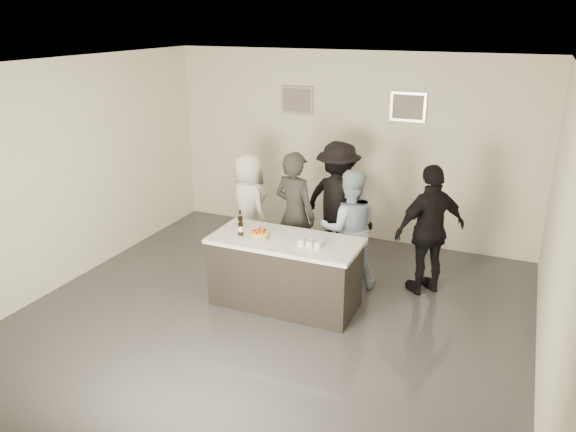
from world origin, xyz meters
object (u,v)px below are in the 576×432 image
(cake, at_px, (260,235))
(beer_bottle_a, at_px, (240,220))
(bar_counter, at_px, (285,272))
(beer_bottle_b, at_px, (241,225))
(person_guest_left, at_px, (249,206))
(person_guest_back, at_px, (338,201))
(person_main_blue, at_px, (349,229))
(person_guest_right, at_px, (430,230))
(person_main_black, at_px, (295,215))

(cake, distance_m, beer_bottle_a, 0.42)
(bar_counter, height_order, beer_bottle_b, beer_bottle_b)
(beer_bottle_b, relative_size, person_guest_left, 0.16)
(person_guest_back, bearing_deg, person_guest_left, 37.80)
(beer_bottle_a, height_order, person_guest_back, person_guest_back)
(beer_bottle_a, distance_m, person_main_blue, 1.46)
(bar_counter, bearing_deg, person_main_blue, 56.87)
(bar_counter, xyz_separation_m, beer_bottle_a, (-0.66, 0.08, 0.58))
(person_guest_right, bearing_deg, person_guest_left, -46.23)
(cake, height_order, person_guest_right, person_guest_right)
(beer_bottle_b, xyz_separation_m, person_main_blue, (1.12, 0.95, -0.22))
(person_guest_left, height_order, person_guest_back, person_guest_back)
(beer_bottle_a, xyz_separation_m, person_guest_left, (-0.45, 1.11, -0.23))
(person_guest_left, bearing_deg, person_guest_back, -126.08)
(cake, distance_m, person_guest_back, 1.84)
(beer_bottle_a, height_order, person_guest_left, person_guest_left)
(beer_bottle_a, xyz_separation_m, person_guest_back, (0.78, 1.62, -0.14))
(cake, relative_size, beer_bottle_a, 0.91)
(beer_bottle_b, height_order, person_guest_left, person_guest_left)
(cake, bearing_deg, bar_counter, 18.72)
(cake, bearing_deg, person_main_black, 86.70)
(beer_bottle_b, relative_size, person_main_blue, 0.16)
(cake, bearing_deg, person_guest_right, 32.13)
(bar_counter, height_order, person_guest_left, person_guest_left)
(beer_bottle_b, distance_m, person_guest_right, 2.45)
(person_guest_left, distance_m, person_guest_right, 2.70)
(person_guest_left, bearing_deg, person_main_blue, -159.90)
(person_guest_left, xyz_separation_m, person_guest_back, (1.23, 0.51, 0.09))
(person_main_black, height_order, person_main_blue, person_main_black)
(beer_bottle_a, height_order, person_guest_right, person_guest_right)
(bar_counter, height_order, cake, cake)
(person_guest_right, bearing_deg, person_guest_back, -66.73)
(person_main_blue, height_order, person_guest_right, person_guest_right)
(bar_counter, distance_m, cake, 0.58)
(bar_counter, distance_m, person_main_black, 1.02)
(person_guest_left, bearing_deg, person_guest_right, -150.86)
(person_guest_left, bearing_deg, beer_bottle_a, 143.55)
(person_main_black, height_order, person_guest_left, person_main_black)
(person_main_black, height_order, person_guest_right, person_main_black)
(bar_counter, height_order, person_main_blue, person_main_blue)
(person_main_black, bearing_deg, person_guest_left, -3.52)
(person_guest_right, relative_size, person_guest_back, 0.98)
(beer_bottle_b, bearing_deg, person_main_blue, 40.44)
(cake, height_order, beer_bottle_a, beer_bottle_a)
(bar_counter, bearing_deg, beer_bottle_b, -169.78)
(bar_counter, bearing_deg, cake, -161.28)
(person_main_blue, relative_size, person_guest_back, 0.91)
(person_main_blue, xyz_separation_m, person_guest_left, (-1.67, 0.33, -0.01))
(person_guest_left, bearing_deg, person_main_black, -167.43)
(person_main_black, bearing_deg, person_guest_back, -98.47)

